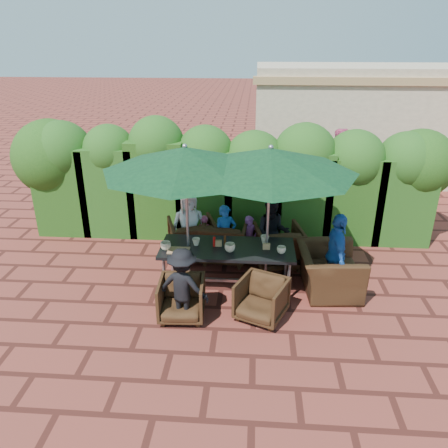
# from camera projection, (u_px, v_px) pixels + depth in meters

# --- Properties ---
(ground) EXTENTS (80.00, 80.00, 0.00)m
(ground) POSITION_uv_depth(u_px,v_px,m) (221.00, 289.00, 7.43)
(ground) COLOR maroon
(ground) RESTS_ON ground
(dining_table) EXTENTS (2.22, 0.90, 0.75)m
(dining_table) POSITION_uv_depth(u_px,v_px,m) (227.00, 251.00, 7.24)
(dining_table) COLOR black
(dining_table) RESTS_ON ground
(umbrella_left) EXTENTS (2.64, 2.64, 2.46)m
(umbrella_left) POSITION_uv_depth(u_px,v_px,m) (185.00, 159.00, 6.72)
(umbrella_left) COLOR gray
(umbrella_left) RESTS_ON ground
(umbrella_right) EXTENTS (2.73, 2.73, 2.46)m
(umbrella_right) POSITION_uv_depth(u_px,v_px,m) (270.00, 161.00, 6.65)
(umbrella_right) COLOR gray
(umbrella_right) RESTS_ON ground
(chair_far_left) EXTENTS (1.04, 1.01, 0.86)m
(chair_far_left) POSITION_uv_depth(u_px,v_px,m) (192.00, 237.00, 8.33)
(chair_far_left) COLOR black
(chair_far_left) RESTS_ON ground
(chair_far_mid) EXTENTS (0.91, 0.86, 0.86)m
(chair_far_mid) POSITION_uv_depth(u_px,v_px,m) (225.00, 239.00, 8.26)
(chair_far_mid) COLOR black
(chair_far_mid) RESTS_ON ground
(chair_far_right) EXTENTS (0.97, 0.93, 0.85)m
(chair_far_right) POSITION_uv_depth(u_px,v_px,m) (278.00, 244.00, 8.06)
(chair_far_right) COLOR black
(chair_far_right) RESTS_ON ground
(chair_near_left) EXTENTS (0.71, 0.67, 0.70)m
(chair_near_left) POSITION_uv_depth(u_px,v_px,m) (182.00, 297.00, 6.57)
(chair_near_left) COLOR black
(chair_near_left) RESTS_ON ground
(chair_near_right) EXTENTS (0.88, 0.85, 0.70)m
(chair_near_right) POSITION_uv_depth(u_px,v_px,m) (261.00, 297.00, 6.55)
(chair_near_right) COLOR black
(chair_near_right) RESTS_ON ground
(chair_end_right) EXTENTS (0.81, 1.18, 0.99)m
(chair_end_right) POSITION_uv_depth(u_px,v_px,m) (329.00, 264.00, 7.22)
(chair_end_right) COLOR black
(chair_end_right) RESTS_ON ground
(adult_far_left) EXTENTS (0.74, 0.54, 1.36)m
(adult_far_left) POSITION_uv_depth(u_px,v_px,m) (189.00, 226.00, 8.21)
(adult_far_left) COLOR white
(adult_far_left) RESTS_ON ground
(adult_far_mid) EXTENTS (0.50, 0.46, 1.15)m
(adult_far_mid) POSITION_uv_depth(u_px,v_px,m) (225.00, 235.00, 8.08)
(adult_far_mid) COLOR #2058AF
(adult_far_mid) RESTS_ON ground
(adult_far_right) EXTENTS (0.64, 0.42, 1.29)m
(adult_far_right) POSITION_uv_depth(u_px,v_px,m) (272.00, 233.00, 7.99)
(adult_far_right) COLOR black
(adult_far_right) RESTS_ON ground
(adult_near_left) EXTENTS (0.83, 0.53, 1.19)m
(adult_near_left) POSITION_uv_depth(u_px,v_px,m) (183.00, 286.00, 6.38)
(adult_near_left) COLOR black
(adult_near_left) RESTS_ON ground
(adult_end_right) EXTENTS (0.46, 0.85, 1.40)m
(adult_end_right) POSITION_uv_depth(u_px,v_px,m) (336.00, 255.00, 7.08)
(adult_end_right) COLOR #2058AF
(adult_end_right) RESTS_ON ground
(child_left) EXTENTS (0.34, 0.29, 0.86)m
(child_left) POSITION_uv_depth(u_px,v_px,m) (205.00, 237.00, 8.33)
(child_left) COLOR #C1446F
(child_left) RESTS_ON ground
(child_right) EXTENTS (0.41, 0.38, 0.92)m
(child_right) POSITION_uv_depth(u_px,v_px,m) (250.00, 239.00, 8.18)
(child_right) COLOR #8D4391
(child_right) RESTS_ON ground
(pedestrian_a) EXTENTS (1.54, 0.61, 1.62)m
(pedestrian_a) POSITION_uv_depth(u_px,v_px,m) (303.00, 173.00, 10.93)
(pedestrian_a) COLOR green
(pedestrian_a) RESTS_ON ground
(pedestrian_b) EXTENTS (1.05, 0.88, 1.89)m
(pedestrian_b) POSITION_uv_depth(u_px,v_px,m) (337.00, 166.00, 11.00)
(pedestrian_b) COLOR #C1446F
(pedestrian_b) RESTS_ON ground
(pedestrian_c) EXTENTS (1.09, 1.02, 1.60)m
(pedestrian_c) POSITION_uv_depth(u_px,v_px,m) (368.00, 175.00, 10.78)
(pedestrian_c) COLOR gray
(pedestrian_c) RESTS_ON ground
(cup_a) EXTENTS (0.18, 0.18, 0.14)m
(cup_a) POSITION_uv_depth(u_px,v_px,m) (166.00, 246.00, 7.10)
(cup_a) COLOR beige
(cup_a) RESTS_ON dining_table
(cup_b) EXTENTS (0.13, 0.13, 0.12)m
(cup_b) POSITION_uv_depth(u_px,v_px,m) (196.00, 242.00, 7.27)
(cup_b) COLOR beige
(cup_b) RESTS_ON dining_table
(cup_c) EXTENTS (0.18, 0.18, 0.14)m
(cup_c) POSITION_uv_depth(u_px,v_px,m) (230.00, 248.00, 7.05)
(cup_c) COLOR beige
(cup_c) RESTS_ON dining_table
(cup_d) EXTENTS (0.14, 0.14, 0.14)m
(cup_d) POSITION_uv_depth(u_px,v_px,m) (265.00, 239.00, 7.33)
(cup_d) COLOR beige
(cup_d) RESTS_ON dining_table
(cup_e) EXTENTS (0.15, 0.15, 0.12)m
(cup_e) POSITION_uv_depth(u_px,v_px,m) (281.00, 250.00, 6.99)
(cup_e) COLOR beige
(cup_e) RESTS_ON dining_table
(ketchup_bottle) EXTENTS (0.04, 0.04, 0.17)m
(ketchup_bottle) POSITION_uv_depth(u_px,v_px,m) (214.00, 242.00, 7.21)
(ketchup_bottle) COLOR #B20C0A
(ketchup_bottle) RESTS_ON dining_table
(sauce_bottle) EXTENTS (0.04, 0.04, 0.17)m
(sauce_bottle) POSITION_uv_depth(u_px,v_px,m) (225.00, 240.00, 7.26)
(sauce_bottle) COLOR #4C230C
(sauce_bottle) RESTS_ON dining_table
(serving_tray) EXTENTS (0.35, 0.25, 0.02)m
(serving_tray) POSITION_uv_depth(u_px,v_px,m) (179.00, 250.00, 7.09)
(serving_tray) COLOR #A4774F
(serving_tray) RESTS_ON dining_table
(number_block_left) EXTENTS (0.12, 0.06, 0.10)m
(number_block_left) POSITION_uv_depth(u_px,v_px,m) (218.00, 243.00, 7.24)
(number_block_left) COLOR tan
(number_block_left) RESTS_ON dining_table
(number_block_right) EXTENTS (0.12, 0.06, 0.10)m
(number_block_right) POSITION_uv_depth(u_px,v_px,m) (266.00, 246.00, 7.13)
(number_block_right) COLOR tan
(number_block_right) RESTS_ON dining_table
(hedge_wall) EXTENTS (9.10, 1.60, 2.51)m
(hedge_wall) POSITION_uv_depth(u_px,v_px,m) (223.00, 173.00, 9.03)
(hedge_wall) COLOR #12390F
(hedge_wall) RESTS_ON ground
(building) EXTENTS (6.20, 3.08, 3.20)m
(building) POSITION_uv_depth(u_px,v_px,m) (357.00, 122.00, 12.96)
(building) COLOR beige
(building) RESTS_ON ground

